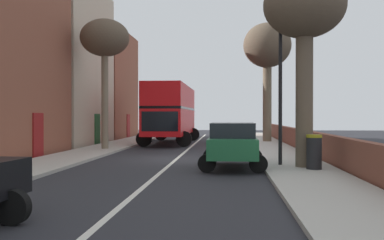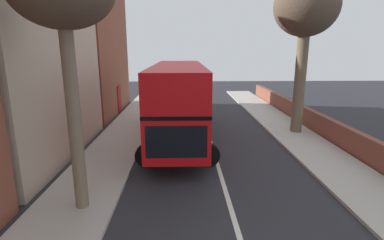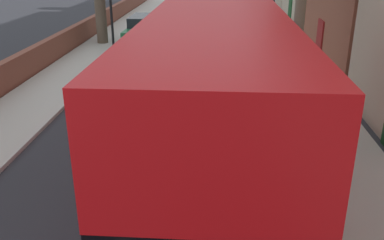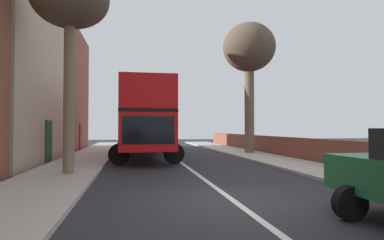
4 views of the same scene
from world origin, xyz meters
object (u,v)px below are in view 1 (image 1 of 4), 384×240
Objects in this scene: street_tree_left_0 at (105,41)px; litter_bin_right at (314,152)px; double_decker_bus at (171,110)px; street_tree_right_3 at (267,48)px; lamppost_right at (280,67)px; street_tree_right_1 at (304,13)px; parked_car_green_right_0 at (233,142)px.

street_tree_left_0 is 14.54m from litter_bin_right.
street_tree_right_3 is at bearing 9.58° from double_decker_bus.
lamppost_right is at bearing -67.91° from double_decker_bus.
street_tree_right_3 reaches higher than street_tree_right_1.
lamppost_right is at bearing -93.17° from street_tree_right_3.
street_tree_right_3 reaches higher than street_tree_left_0.
street_tree_right_1 is at bearing -41.02° from street_tree_left_0.
street_tree_left_0 reaches higher than lamppost_right.
street_tree_left_0 is 12.05m from lamppost_right.
lamppost_right is at bearing 140.40° from street_tree_right_1.
litter_bin_right is (2.80, -1.08, -0.25)m from parked_car_green_right_0.
street_tree_right_3 is (9.77, 8.17, 0.67)m from street_tree_left_0.
double_decker_bus is 17.18m from street_tree_right_1.
parked_car_green_right_0 is at bearing -99.38° from street_tree_right_3.
parked_car_green_right_0 is 0.73× the size of lamppost_right.
street_tree_right_1 is (9.67, -8.42, -0.51)m from street_tree_left_0.
street_tree_right_1 is at bearing -90.34° from street_tree_right_3.
street_tree_right_1 is (2.58, -0.34, 4.72)m from parked_car_green_right_0.
parked_car_green_right_0 is 11.95m from street_tree_left_0.
street_tree_left_0 is 0.85× the size of street_tree_right_3.
double_decker_bus is at bearing 113.42° from litter_bin_right.
litter_bin_right is at bearing -54.12° from lamppost_right.
lamppost_right reaches higher than litter_bin_right.
lamppost_right is (-0.88, -15.94, -3.06)m from street_tree_right_3.
double_decker_bus is 15.72m from parked_car_green_right_0.
street_tree_right_3 is at bearing 86.83° from lamppost_right.
street_tree_right_1 is 0.82× the size of street_tree_right_3.
street_tree_right_3 is 7.19× the size of litter_bin_right.
double_decker_bus is 9.07× the size of litter_bin_right.
parked_car_green_right_0 is at bearing 158.97° from litter_bin_right.
street_tree_right_1 is 5.03m from litter_bin_right.
litter_bin_right is at bearing -66.58° from double_decker_bus.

